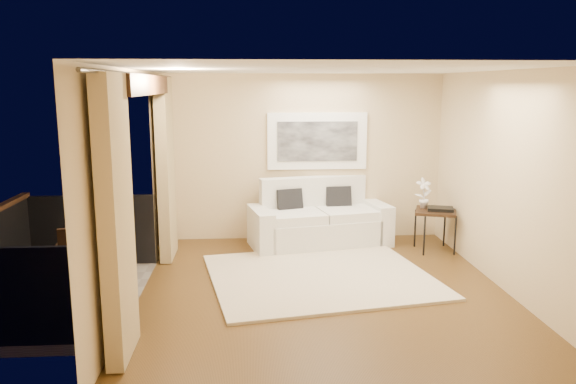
{
  "coord_description": "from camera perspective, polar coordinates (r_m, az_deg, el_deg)",
  "views": [
    {
      "loc": [
        -0.9,
        -6.59,
        2.52
      ],
      "look_at": [
        -0.37,
        1.08,
        1.05
      ],
      "focal_mm": 35.0,
      "sensor_mm": 36.0,
      "label": 1
    }
  ],
  "objects": [
    {
      "name": "tray",
      "position": [
        8.83,
        15.21,
        -1.66
      ],
      "size": [
        0.44,
        0.38,
        0.05
      ],
      "primitive_type": "cube",
      "rotation": [
        0.0,
        0.0,
        -0.28
      ],
      "color": "black",
      "rests_on": "side_table"
    },
    {
      "name": "bistro_table",
      "position": [
        7.33,
        -19.98,
        -5.11
      ],
      "size": [
        0.64,
        0.64,
        0.68
      ],
      "rotation": [
        0.0,
        0.0,
        0.13
      ],
      "color": "black",
      "rests_on": "balcony"
    },
    {
      "name": "artwork",
      "position": [
        9.16,
        2.99,
        5.18
      ],
      "size": [
        1.62,
        0.07,
        0.92
      ],
      "color": "white",
      "rests_on": "room_shell"
    },
    {
      "name": "side_table",
      "position": [
        8.87,
        14.76,
        -2.14
      ],
      "size": [
        0.75,
        0.75,
        0.64
      ],
      "rotation": [
        0.0,
        0.0,
        -0.33
      ],
      "color": "black",
      "rests_on": "floor"
    },
    {
      "name": "vase",
      "position": [
        7.15,
        -20.54,
        -4.09
      ],
      "size": [
        0.04,
        0.04,
        0.18
      ],
      "primitive_type": "cylinder",
      "color": "white",
      "rests_on": "bistro_table"
    },
    {
      "name": "balcony_chair_far",
      "position": [
        7.7,
        -19.1,
        -4.66
      ],
      "size": [
        0.51,
        0.51,
        0.94
      ],
      "rotation": [
        0.0,
        0.0,
        3.44
      ],
      "color": "black",
      "rests_on": "balcony"
    },
    {
      "name": "floor",
      "position": [
        7.11,
        3.61,
        -9.95
      ],
      "size": [
        5.0,
        5.0,
        0.0
      ],
      "primitive_type": "plane",
      "color": "#543918",
      "rests_on": "ground"
    },
    {
      "name": "balcony",
      "position": [
        7.4,
        -22.98,
        -8.54
      ],
      "size": [
        1.81,
        2.6,
        1.17
      ],
      "color": "#605B56",
      "rests_on": "ground"
    },
    {
      "name": "glass_a",
      "position": [
        7.18,
        -18.86,
        -4.17
      ],
      "size": [
        0.06,
        0.06,
        0.12
      ],
      "primitive_type": "cylinder",
      "color": "white",
      "rests_on": "bistro_table"
    },
    {
      "name": "rug",
      "position": [
        7.56,
        3.26,
        -8.53
      ],
      "size": [
        3.23,
        2.94,
        0.04
      ],
      "primitive_type": "cube",
      "rotation": [
        0.0,
        0.0,
        0.18
      ],
      "color": "beige",
      "rests_on": "floor"
    },
    {
      "name": "curtains",
      "position": [
        6.8,
        -14.15,
        0.47
      ],
      "size": [
        0.16,
        4.8,
        2.64
      ],
      "color": "tan",
      "rests_on": "ground"
    },
    {
      "name": "balcony_chair_near",
      "position": [
        6.58,
        -20.42,
        -7.12
      ],
      "size": [
        0.5,
        0.5,
        0.99
      ],
      "rotation": [
        0.0,
        0.0,
        0.19
      ],
      "color": "black",
      "rests_on": "balcony"
    },
    {
      "name": "ice_bucket",
      "position": [
        7.38,
        -21.03,
        -3.59
      ],
      "size": [
        0.18,
        0.18,
        0.2
      ],
      "primitive_type": "cylinder",
      "color": "silver",
      "rests_on": "bistro_table"
    },
    {
      "name": "orchid",
      "position": [
        8.88,
        13.63,
        -0.12
      ],
      "size": [
        0.28,
        0.21,
        0.47
      ],
      "primitive_type": "imported",
      "rotation": [
        0.0,
        0.0,
        0.18
      ],
      "color": "white",
      "rests_on": "side_table"
    },
    {
      "name": "glass_b",
      "position": [
        7.28,
        -18.48,
        -3.94
      ],
      "size": [
        0.06,
        0.06,
        0.12
      ],
      "primitive_type": "cylinder",
      "color": "silver",
      "rests_on": "bistro_table"
    },
    {
      "name": "room_shell",
      "position": [
        6.7,
        -14.8,
        10.47
      ],
      "size": [
        5.0,
        6.4,
        5.0
      ],
      "color": "white",
      "rests_on": "ground"
    },
    {
      "name": "candle",
      "position": [
        7.44,
        -19.68,
        -3.91
      ],
      "size": [
        0.06,
        0.06,
        0.07
      ],
      "primitive_type": "cylinder",
      "color": "red",
      "rests_on": "bistro_table"
    },
    {
      "name": "sofa",
      "position": [
        9.01,
        3.08,
        -2.98
      ],
      "size": [
        2.32,
        1.36,
        1.05
      ],
      "rotation": [
        0.0,
        0.0,
        0.21
      ],
      "color": "silver",
      "rests_on": "floor"
    }
  ]
}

